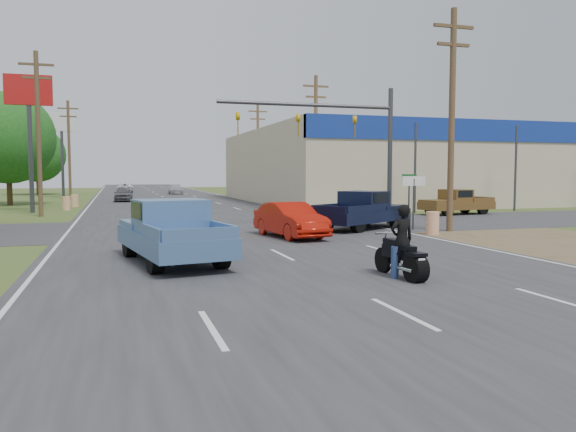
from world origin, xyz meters
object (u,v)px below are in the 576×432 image
object	(u,v)px
red_convertible	(290,220)
distant_car_white	(125,188)
motorcycle	(403,259)
blue_pickup	(171,231)
navy_pickup	(364,210)
brown_pickup	(455,202)
rider	(402,244)
distant_car_grey	(123,194)
distant_car_silver	(176,189)

from	to	relation	value
red_convertible	distant_car_white	world-z (taller)	red_convertible
motorcycle	blue_pickup	bearing A→B (deg)	135.16
navy_pickup	brown_pickup	bearing A→B (deg)	94.09
red_convertible	motorcycle	xyz separation A→B (m)	(-0.02, -9.54, -0.23)
rider	brown_pickup	world-z (taller)	rider
red_convertible	blue_pickup	distance (m)	7.37
distant_car_grey	distant_car_silver	world-z (taller)	distant_car_grey
rider	blue_pickup	world-z (taller)	blue_pickup
brown_pickup	distant_car_silver	distance (m)	44.12
navy_pickup	distant_car_silver	distance (m)	48.97
red_convertible	distant_car_white	bearing A→B (deg)	86.21
brown_pickup	distant_car_grey	distance (m)	31.25
navy_pickup	distant_car_grey	distance (m)	32.46
brown_pickup	distant_car_silver	xyz separation A→B (m)	(-13.46, 42.02, -0.21)
distant_car_silver	brown_pickup	bearing A→B (deg)	-70.74
distant_car_silver	distant_car_white	size ratio (longest dim) A/B	0.90
distant_car_grey	distant_car_silver	size ratio (longest dim) A/B	0.97
red_convertible	rider	distance (m)	9.48
distant_car_white	red_convertible	bearing A→B (deg)	94.32
distant_car_white	rider	bearing A→B (deg)	93.57
motorcycle	rider	xyz separation A→B (m)	(-0.00, 0.06, 0.39)
rider	blue_pickup	bearing A→B (deg)	-44.51
rider	distant_car_grey	distance (m)	43.02
motorcycle	rider	distance (m)	0.40
navy_pickup	distant_car_white	size ratio (longest dim) A/B	1.23
motorcycle	distant_car_white	size ratio (longest dim) A/B	0.47
navy_pickup	brown_pickup	size ratio (longest dim) A/B	1.12
rider	navy_pickup	xyz separation A→B (m)	(4.47, 11.91, 0.03)
rider	distant_car_grey	bearing A→B (deg)	-86.66
distant_car_grey	motorcycle	bearing A→B (deg)	-79.27
distant_car_silver	navy_pickup	bearing A→B (deg)	-83.93
rider	navy_pickup	bearing A→B (deg)	-115.43
navy_pickup	distant_car_white	distance (m)	58.01
red_convertible	blue_pickup	xyz separation A→B (m)	(-5.34, -5.08, 0.23)
rider	brown_pickup	size ratio (longest dim) A/B	0.34
red_convertible	distant_car_grey	world-z (taller)	red_convertible
blue_pickup	rider	bearing A→B (deg)	-49.22
brown_pickup	rider	bearing A→B (deg)	134.25
red_convertible	navy_pickup	xyz separation A→B (m)	(4.44, 2.43, 0.19)
red_convertible	distant_car_silver	bearing A→B (deg)	80.20
distant_car_silver	distant_car_white	xyz separation A→B (m)	(-6.17, 8.31, 0.04)
rider	distant_car_white	size ratio (longest dim) A/B	0.38
motorcycle	brown_pickup	size ratio (longest dim) A/B	0.43
red_convertible	motorcycle	distance (m)	9.54
red_convertible	navy_pickup	bearing A→B (deg)	19.49
motorcycle	brown_pickup	distance (m)	23.43
blue_pickup	navy_pickup	size ratio (longest dim) A/B	1.03
motorcycle	distant_car_silver	size ratio (longest dim) A/B	0.52
rider	distant_car_white	distance (m)	69.27
motorcycle	distant_car_silver	world-z (taller)	distant_car_silver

